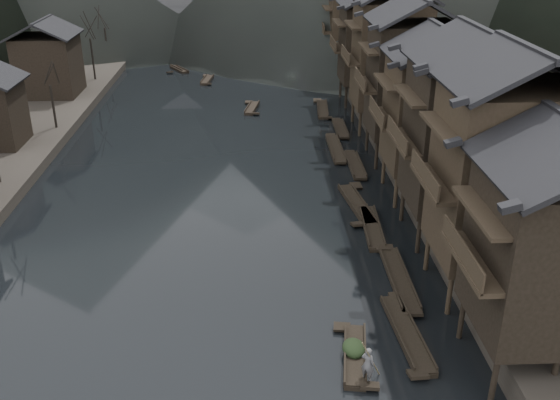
{
  "coord_description": "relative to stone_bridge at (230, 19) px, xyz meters",
  "views": [
    {
      "loc": [
        3.42,
        -32.31,
        20.59
      ],
      "look_at": [
        5.19,
        6.94,
        2.5
      ],
      "focal_mm": 40.0,
      "sensor_mm": 36.0,
      "label": 1
    }
  ],
  "objects": [
    {
      "name": "water",
      "position": [
        0.0,
        -72.0,
        -5.11
      ],
      "size": [
        300.0,
        300.0,
        0.0
      ],
      "primitive_type": "plane",
      "color": "black",
      "rests_on": "ground"
    },
    {
      "name": "right_bank",
      "position": [
        35.0,
        -32.0,
        -4.21
      ],
      "size": [
        40.0,
        200.0,
        1.8
      ],
      "primitive_type": "cube",
      "color": "#2D2823",
      "rests_on": "ground"
    },
    {
      "name": "stilt_houses",
      "position": [
        17.28,
        -52.77,
        3.73
      ],
      "size": [
        9.0,
        67.6,
        15.33
      ],
      "color": "black",
      "rests_on": "ground"
    },
    {
      "name": "bare_trees",
      "position": [
        -17.0,
        -45.26,
        1.18
      ],
      "size": [
        3.75,
        73.47,
        7.5
      ],
      "color": "black",
      "rests_on": "left_bank"
    },
    {
      "name": "moored_sampans",
      "position": [
        11.75,
        -57.1,
        -4.91
      ],
      "size": [
        2.83,
        49.76,
        0.47
      ],
      "color": "black",
      "rests_on": "water"
    },
    {
      "name": "midriver_boats",
      "position": [
        -2.47,
        -18.11,
        -4.91
      ],
      "size": [
        12.96,
        37.41,
        0.44
      ],
      "color": "black",
      "rests_on": "water"
    },
    {
      "name": "stone_bridge",
      "position": [
        0.0,
        0.0,
        0.0
      ],
      "size": [
        40.0,
        6.0,
        9.0
      ],
      "color": "#4C4C4F",
      "rests_on": "ground"
    },
    {
      "name": "hero_sampan",
      "position": [
        8.37,
        -79.06,
        -4.91
      ],
      "size": [
        1.82,
        5.39,
        0.44
      ],
      "color": "black",
      "rests_on": "water"
    },
    {
      "name": "cargo_heap",
      "position": [
        8.34,
        -78.82,
        -4.32
      ],
      "size": [
        1.17,
        1.53,
        0.7
      ],
      "primitive_type": "ellipsoid",
      "color": "black",
      "rests_on": "hero_sampan"
    },
    {
      "name": "boatman",
      "position": [
        8.65,
        -80.9,
        -3.74
      ],
      "size": [
        0.81,
        0.76,
        1.86
      ],
      "primitive_type": "imported",
      "rotation": [
        0.0,
        0.0,
        2.5
      ],
      "color": "#5E5E60",
      "rests_on": "hero_sampan"
    },
    {
      "name": "bamboo_pole",
      "position": [
        8.85,
        -80.9,
        -1.17
      ],
      "size": [
        1.42,
        1.48,
        3.29
      ],
      "primitive_type": "cylinder",
      "rotation": [
        0.54,
        0.0,
        -0.76
      ],
      "color": "#8C7A51",
      "rests_on": "boatman"
    }
  ]
}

